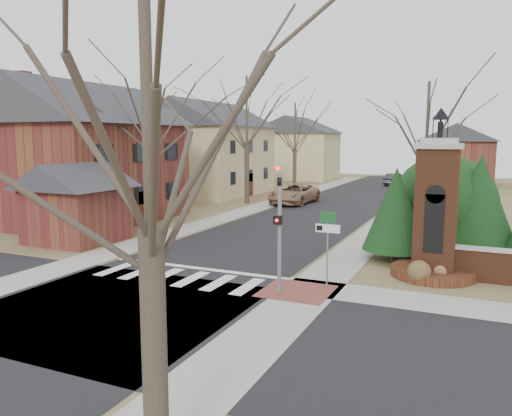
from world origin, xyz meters
The scene contains 28 objects.
ground centered at (0.00, 0.00, 0.00)m, with size 120.00×120.00×0.00m, color brown.
main_street centered at (0.00, 22.00, 0.01)m, with size 8.00×70.00×0.01m, color black.
cross_street centered at (0.00, -3.00, 0.01)m, with size 120.00×8.00×0.01m, color black.
crosswalk_zone centered at (0.00, 0.80, 0.01)m, with size 8.00×2.20×0.02m, color silver.
stop_bar centered at (0.00, 2.30, 0.01)m, with size 8.00×0.35×0.02m, color silver.
sidewalk_right_main centered at (5.20, 22.00, 0.01)m, with size 2.00×60.00×0.02m, color gray.
sidewalk_left centered at (-5.20, 22.00, 0.01)m, with size 2.00×60.00×0.02m, color gray.
curb_apron centered at (4.80, 1.00, 0.01)m, with size 2.40×2.40×0.02m, color brown.
traffic_signal_pole centered at (4.30, 0.57, 2.59)m, with size 0.28×0.41×4.50m.
sign_post centered at (5.59, 1.99, 1.95)m, with size 0.90×0.07×2.75m.
brick_gate_monument centered at (9.00, 4.99, 2.17)m, with size 3.20×3.20×6.47m.
house_brick_left centered at (-13.01, 9.99, 4.66)m, with size 9.80×11.80×9.42m.
house_stucco_left centered at (-13.50, 27.00, 4.59)m, with size 9.80×12.80×9.28m.
garage_left centered at (-8.52, 4.49, 2.24)m, with size 4.80×4.80×4.29m.
house_distant_left centered at (-12.01, 48.00, 4.25)m, with size 10.80×8.80×8.53m.
house_distant_right centered at (7.99, 47.99, 3.65)m, with size 8.80×8.80×7.30m.
evergreen_near centered at (7.20, 7.00, 2.30)m, with size 2.80×2.80×4.10m.
evergreen_mid centered at (10.50, 8.20, 2.60)m, with size 3.40×3.40×4.70m.
evergreen_mass centered at (9.00, 9.50, 2.40)m, with size 4.80×4.80×4.80m, color black.
bare_tree_0 centered at (-7.00, 9.00, 7.70)m, with size 8.05×8.05×11.15m.
bare_tree_1 centered at (-7.00, 22.00, 8.03)m, with size 8.40×8.40×11.64m.
bare_tree_2 centered at (-7.50, 35.00, 7.03)m, with size 7.35×7.35×10.19m.
bare_tree_3 centered at (7.50, 16.00, 6.69)m, with size 7.00×7.00×9.70m.
bare_tree_4 centered at (6.00, -9.00, 6.35)m, with size 6.65×6.65×9.21m.
pickup_truck centered at (-3.40, 23.50, 0.82)m, with size 2.72×5.89×1.64m, color #936C50.
distant_car centered at (1.60, 43.42, 0.69)m, with size 1.45×4.17×1.37m, color #303338.
dry_shrub_left centered at (8.60, 3.82, 0.44)m, with size 0.87×0.87×0.87m, color brown.
dry_shrub_right centered at (9.30, 4.60, 0.42)m, with size 0.84×0.84×0.84m, color brown.
Camera 1 is at (10.42, -15.02, 5.33)m, focal length 35.00 mm.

